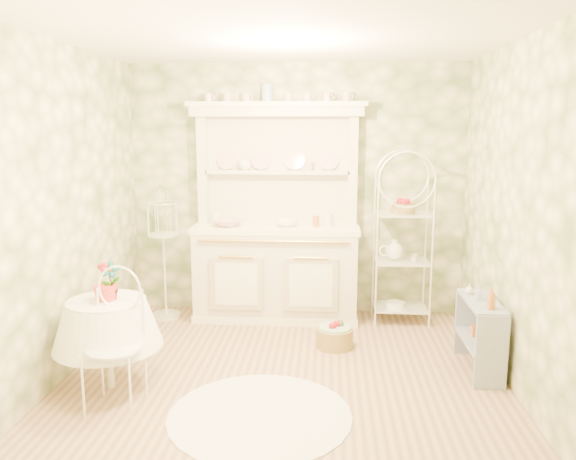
# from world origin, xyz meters

# --- Properties ---
(floor) EXTENTS (3.60, 3.60, 0.00)m
(floor) POSITION_xyz_m (0.00, 0.00, 0.00)
(floor) COLOR tan
(floor) RESTS_ON ground
(ceiling) EXTENTS (3.60, 3.60, 0.00)m
(ceiling) POSITION_xyz_m (0.00, 0.00, 2.70)
(ceiling) COLOR white
(ceiling) RESTS_ON floor
(wall_left) EXTENTS (3.60, 3.60, 0.00)m
(wall_left) POSITION_xyz_m (-1.80, 0.00, 1.35)
(wall_left) COLOR beige
(wall_left) RESTS_ON floor
(wall_right) EXTENTS (3.60, 3.60, 0.00)m
(wall_right) POSITION_xyz_m (1.80, 0.00, 1.35)
(wall_right) COLOR beige
(wall_right) RESTS_ON floor
(wall_back) EXTENTS (3.60, 3.60, 0.00)m
(wall_back) POSITION_xyz_m (0.00, 1.80, 1.35)
(wall_back) COLOR beige
(wall_back) RESTS_ON floor
(wall_front) EXTENTS (3.60, 3.60, 0.00)m
(wall_front) POSITION_xyz_m (0.00, -1.80, 1.35)
(wall_front) COLOR beige
(wall_front) RESTS_ON floor
(kitchen_dresser) EXTENTS (1.87, 0.61, 2.29)m
(kitchen_dresser) POSITION_xyz_m (-0.20, 1.52, 1.15)
(kitchen_dresser) COLOR silver
(kitchen_dresser) RESTS_ON floor
(bakers_rack) EXTENTS (0.57, 0.41, 1.82)m
(bakers_rack) POSITION_xyz_m (1.12, 1.50, 0.91)
(bakers_rack) COLOR white
(bakers_rack) RESTS_ON floor
(side_shelf) EXTENTS (0.36, 0.77, 0.63)m
(side_shelf) POSITION_xyz_m (1.63, 0.29, 0.32)
(side_shelf) COLOR #8F97AE
(side_shelf) RESTS_ON floor
(round_table) EXTENTS (0.77, 0.77, 0.76)m
(round_table) POSITION_xyz_m (-1.36, -0.23, 0.38)
(round_table) COLOR white
(round_table) RESTS_ON floor
(cafe_chair) EXTENTS (0.42, 0.42, 0.80)m
(cafe_chair) POSITION_xyz_m (-1.19, -0.54, 0.40)
(cafe_chair) COLOR white
(cafe_chair) RESTS_ON floor
(birdcage_stand) EXTENTS (0.39, 0.39, 1.48)m
(birdcage_stand) POSITION_xyz_m (-1.39, 1.45, 0.74)
(birdcage_stand) COLOR white
(birdcage_stand) RESTS_ON floor
(floor_basket) EXTENTS (0.47, 0.47, 0.24)m
(floor_basket) POSITION_xyz_m (0.42, 0.72, 0.12)
(floor_basket) COLOR #9E8349
(floor_basket) RESTS_ON floor
(lace_rug) EXTENTS (1.74, 1.74, 0.01)m
(lace_rug) POSITION_xyz_m (-0.12, -0.60, 0.01)
(lace_rug) COLOR white
(lace_rug) RESTS_ON floor
(bowl_floral) EXTENTS (0.38, 0.38, 0.07)m
(bowl_floral) POSITION_xyz_m (-0.69, 1.44, 1.02)
(bowl_floral) COLOR white
(bowl_floral) RESTS_ON kitchen_dresser
(bowl_white) EXTENTS (0.24, 0.24, 0.07)m
(bowl_white) POSITION_xyz_m (-0.08, 1.49, 1.02)
(bowl_white) COLOR white
(bowl_white) RESTS_ON kitchen_dresser
(cup_left) EXTENTS (0.14, 0.14, 0.10)m
(cup_left) POSITION_xyz_m (-0.54, 1.68, 1.61)
(cup_left) COLOR white
(cup_left) RESTS_ON kitchen_dresser
(cup_right) EXTENTS (0.13, 0.13, 0.09)m
(cup_right) POSITION_xyz_m (0.14, 1.68, 1.61)
(cup_right) COLOR white
(cup_right) RESTS_ON kitchen_dresser
(potted_geranium) EXTENTS (0.18, 0.14, 0.30)m
(potted_geranium) POSITION_xyz_m (-1.32, -0.22, 0.85)
(potted_geranium) COLOR #3F7238
(potted_geranium) RESTS_ON round_table
(bottle_amber) EXTENTS (0.08, 0.08, 0.17)m
(bottle_amber) POSITION_xyz_m (1.64, 0.06, 0.68)
(bottle_amber) COLOR #B5632B
(bottle_amber) RESTS_ON side_shelf
(bottle_blue) EXTENTS (0.05, 0.05, 0.11)m
(bottle_blue) POSITION_xyz_m (1.61, 0.30, 0.65)
(bottle_blue) COLOR #91B1DB
(bottle_blue) RESTS_ON side_shelf
(bottle_glass) EXTENTS (0.07, 0.07, 0.09)m
(bottle_glass) POSITION_xyz_m (1.57, 0.48, 0.65)
(bottle_glass) COLOR silver
(bottle_glass) RESTS_ON side_shelf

